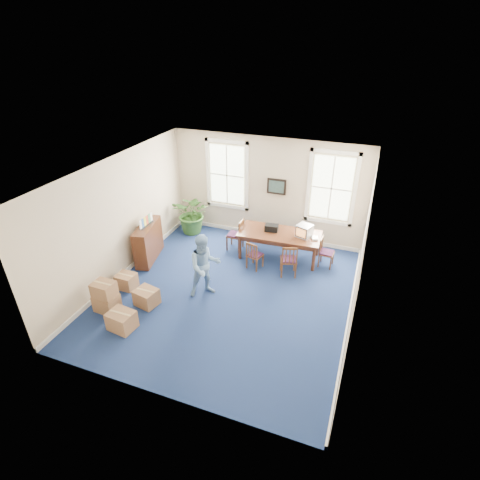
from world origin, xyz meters
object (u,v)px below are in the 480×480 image
(man, at_px, (205,266))
(credenza, at_px, (148,242))
(conference_table, at_px, (279,245))
(chair_near_left, at_px, (255,255))
(crt_tv, at_px, (304,231))
(cardboard_boxes, at_px, (115,295))
(potted_plant, at_px, (193,214))

(man, bearing_deg, credenza, 117.86)
(conference_table, relative_size, chair_near_left, 2.75)
(crt_tv, bearing_deg, man, -109.39)
(credenza, height_order, cardboard_boxes, credenza)
(crt_tv, distance_m, cardboard_boxes, 5.22)
(conference_table, relative_size, credenza, 1.70)
(crt_tv, height_order, potted_plant, potted_plant)
(chair_near_left, distance_m, man, 1.79)
(crt_tv, relative_size, credenza, 0.30)
(credenza, bearing_deg, crt_tv, 6.40)
(man, height_order, credenza, man)
(chair_near_left, relative_size, credenza, 0.62)
(chair_near_left, relative_size, cardboard_boxes, 0.59)
(conference_table, relative_size, cardboard_boxes, 1.62)
(conference_table, xyz_separation_m, credenza, (-3.49, -1.39, 0.14))
(cardboard_boxes, bearing_deg, man, 36.70)
(man, distance_m, credenza, 2.44)
(potted_plant, bearing_deg, cardboard_boxes, -89.52)
(potted_plant, relative_size, cardboard_boxes, 0.94)
(potted_plant, bearing_deg, man, -58.41)
(chair_near_left, distance_m, credenza, 3.07)
(conference_table, height_order, cardboard_boxes, cardboard_boxes)
(credenza, bearing_deg, man, -35.84)
(crt_tv, xyz_separation_m, cardboard_boxes, (-3.66, -3.68, -0.55))
(man, relative_size, cardboard_boxes, 1.16)
(cardboard_boxes, bearing_deg, crt_tv, 45.16)
(potted_plant, distance_m, cardboard_boxes, 4.15)
(potted_plant, bearing_deg, crt_tv, -7.14)
(credenza, xyz_separation_m, cardboard_boxes, (0.51, -2.24, -0.13))
(conference_table, xyz_separation_m, man, (-1.25, -2.34, 0.43))
(credenza, xyz_separation_m, potted_plant, (0.47, 1.91, 0.14))
(chair_near_left, height_order, credenza, credenza)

